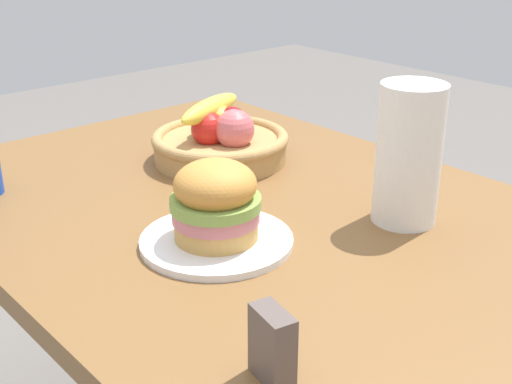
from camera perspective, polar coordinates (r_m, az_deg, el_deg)
The scene contains 6 objects.
dining_table at distance 1.23m, azimuth 1.18°, elevation -6.31°, with size 1.40×0.90×0.75m.
plate at distance 1.09m, azimuth -3.34°, elevation -4.12°, with size 0.25×0.25×0.01m, color white.
sandwich at distance 1.06m, azimuth -3.43°, elevation -0.76°, with size 0.14×0.14×0.13m.
fruit_basket at distance 1.43m, azimuth -3.05°, elevation 4.50°, with size 0.29×0.29×0.14m.
paper_towel_roll at distance 1.16m, azimuth 12.72°, elevation 3.10°, with size 0.11×0.11×0.24m, color white.
napkin_holder at distance 0.78m, azimuth 1.38°, elevation -12.84°, with size 0.06×0.03×0.09m, color #594C47.
Camera 1 is at (0.79, -0.73, 1.25)m, focal length 47.51 mm.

